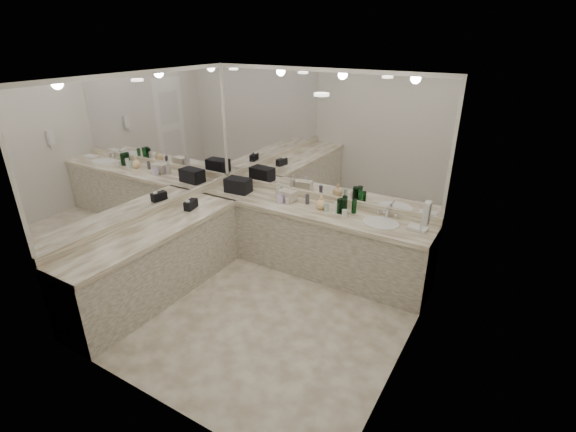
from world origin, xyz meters
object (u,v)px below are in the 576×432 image
Objects in this scene: hand_towel at (418,228)px; soap_bottle_c at (321,202)px; sink at (381,224)px; soap_bottle_a at (278,190)px; soap_bottle_b at (280,197)px; black_toiletry_bag at (238,185)px; wall_phone at (427,213)px; cream_cosmetic_case at (288,196)px.

soap_bottle_c is at bearing -179.39° from hand_towel.
soap_bottle_a is (-1.50, 0.08, 0.11)m from sink.
sink is 2.67× the size of soap_bottle_b.
sink is at bearing -3.23° from soap_bottle_a.
hand_towel is 1.93m from soap_bottle_a.
black_toiletry_bag reaches higher than hand_towel.
soap_bottle_b is (0.73, -0.05, -0.02)m from black_toiletry_bag.
cream_cosmetic_case is (-1.94, 0.56, -0.38)m from wall_phone.
black_toiletry_bag is 1.29m from soap_bottle_c.
black_toiletry_bag is 0.78m from cream_cosmetic_case.
soap_bottle_a is (-0.17, 0.03, 0.04)m from cream_cosmetic_case.
soap_bottle_a reaches higher than soap_bottle_c.
wall_phone is (0.61, -0.50, 0.46)m from sink.
sink is 0.91m from wall_phone.
soap_bottle_b reaches higher than hand_towel.
soap_bottle_a is (0.60, 0.10, 0.01)m from black_toiletry_bag.
sink is at bearing 0.45° from black_toiletry_bag.
black_toiletry_bag is at bearing -178.63° from hand_towel.
soap_bottle_b is at bearing -170.04° from soap_bottle_c.
sink is at bearing -174.13° from hand_towel.
hand_towel is at bearing 1.37° from black_toiletry_bag.
soap_bottle_a reaches higher than soap_bottle_b.
wall_phone is 1.55m from soap_bottle_c.
black_toiletry_bag is 2.53m from hand_towel.
black_toiletry_bag is 2.13× the size of soap_bottle_b.
soap_bottle_c reaches higher than sink.
soap_bottle_c is at bearing 9.96° from soap_bottle_b.
wall_phone is 2.06m from soap_bottle_b.
black_toiletry_bag is 1.58× the size of hand_towel.
hand_towel is 1.21× the size of soap_bottle_c.
soap_bottle_c is (1.29, 0.05, -0.01)m from black_toiletry_bag.
wall_phone is 1.13× the size of soap_bottle_a.
wall_phone reaches higher than cream_cosmetic_case.
soap_bottle_b is 0.90× the size of soap_bottle_c.
cream_cosmetic_case reaches higher than hand_towel.
soap_bottle_a is (-2.10, 0.58, -0.34)m from wall_phone.
sink is 2.08× the size of soap_bottle_a.
black_toiletry_bag reaches higher than cream_cosmetic_case.
wall_phone is at bearing -12.30° from soap_bottle_b.
soap_bottle_a is at bearing 175.49° from soap_bottle_c.
hand_towel is 1.24m from soap_bottle_c.
cream_cosmetic_case is 1.41× the size of soap_bottle_b.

